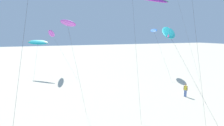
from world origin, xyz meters
The scene contains 6 objects.
flying_kite_2 centered at (-2.59, 45.13, 6.45)m, with size 4.23×7.49×7.06m.
flying_kite_4 centered at (6.96, 19.13, 8.13)m, with size 3.98×8.51×9.01m.
flying_kite_5 centered at (-1.01, 25.03, 9.07)m, with size 1.82×5.85×9.66m.
flying_kite_6 centered at (18.88, 38.40, 8.72)m, with size 3.88×11.10×9.31m.
flying_kite_7 centered at (0.04, 45.34, 8.06)m, with size 4.56×9.67×9.07m.
person_foreground_walker centered at (13.56, 23.50, 0.92)m, with size 0.34×0.43×1.67m.
Camera 1 is at (-5.29, 3.99, 7.95)m, focal length 32.78 mm.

